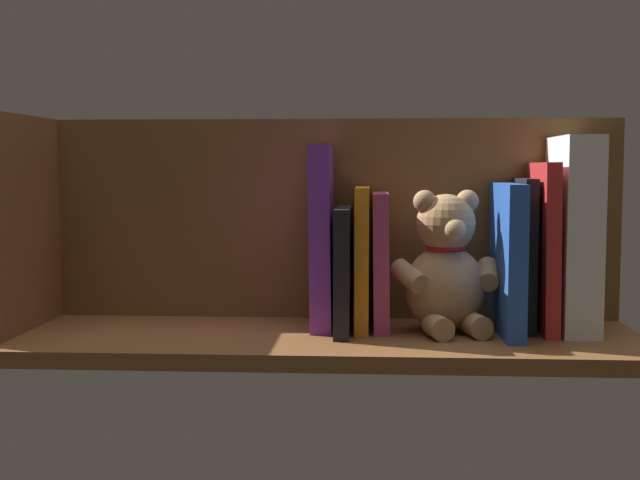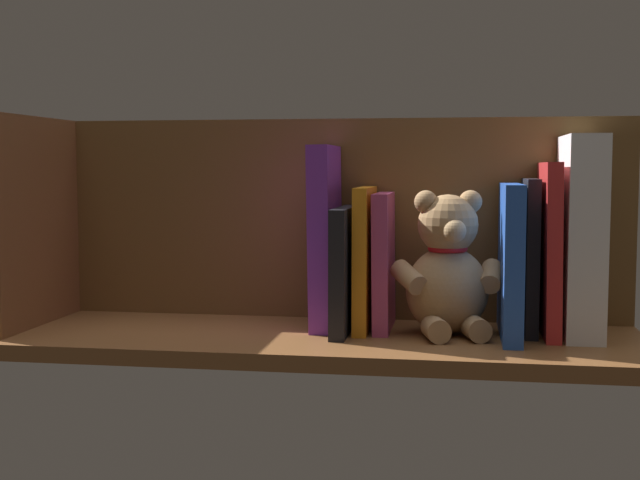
{
  "view_description": "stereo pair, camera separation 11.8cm",
  "coord_description": "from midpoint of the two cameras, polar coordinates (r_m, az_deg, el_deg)",
  "views": [
    {
      "loc": [
        -7.34,
        118.32,
        23.13
      ],
      "look_at": [
        0.0,
        0.0,
        13.09
      ],
      "focal_mm": 47.97,
      "sensor_mm": 36.0,
      "label": 1
    },
    {
      "loc": [
        -19.11,
        117.0,
        23.13
      ],
      "look_at": [
        0.0,
        0.0,
        13.09
      ],
      "focal_mm": 47.97,
      "sensor_mm": 36.0,
      "label": 2
    }
  ],
  "objects": [
    {
      "name": "book_3",
      "position": [
        1.23,
        1.35,
        -1.39
      ],
      "size": [
        2.45,
        13.92,
        19.56
      ],
      "primitive_type": "cube",
      "rotation": [
        0.0,
        0.01,
        0.0
      ],
      "color": "#B23F72",
      "rests_on": "ground_plane"
    },
    {
      "name": "ground_plane",
      "position": [
        1.21,
        -2.82,
        -6.73
      ],
      "size": [
        89.26,
        29.94,
        2.2
      ],
      "primitive_type": "cube",
      "color": "brown"
    },
    {
      "name": "shelf_side_divider",
      "position": [
        1.3,
        -21.81,
        1.04
      ],
      "size": [
        2.4,
        23.94,
        30.55
      ],
      "primitive_type": "cube",
      "color": "brown",
      "rests_on": "ground_plane"
    },
    {
      "name": "book_0",
      "position": [
        1.23,
        12.02,
        -0.47
      ],
      "size": [
        2.34,
        15.3,
        23.9
      ],
      "primitive_type": "cube",
      "rotation": [
        0.0,
        0.01,
        0.0
      ],
      "color": "red",
      "rests_on": "ground_plane"
    },
    {
      "name": "book_5",
      "position": [
        1.22,
        -1.21,
        -1.94
      ],
      "size": [
        2.13,
        17.98,
        17.57
      ],
      "primitive_type": "cube",
      "color": "black",
      "rests_on": "ground_plane"
    },
    {
      "name": "shelf_back_panel",
      "position": [
        1.31,
        -2.24,
        1.41
      ],
      "size": [
        89.26,
        1.5,
        30.55
      ],
      "primitive_type": "cube",
      "color": "brown",
      "rests_on": "ground_plane"
    },
    {
      "name": "teddy_bear",
      "position": [
        1.21,
        5.64,
        -2.0
      ],
      "size": [
        15.75,
        14.76,
        20.04
      ],
      "rotation": [
        0.0,
        0.0,
        0.25
      ],
      "color": "tan",
      "rests_on": "ground_plane"
    },
    {
      "name": "book_2",
      "position": [
        1.21,
        9.66,
        -1.23
      ],
      "size": [
        2.57,
        19.22,
        20.96
      ],
      "primitive_type": "cube",
      "color": "blue",
      "rests_on": "ground_plane"
    },
    {
      "name": "book_4",
      "position": [
        1.23,
        0.08,
        -1.21
      ],
      "size": [
        1.96,
        14.83,
        20.36
      ],
      "primitive_type": "cube",
      "rotation": [
        0.0,
        -0.0,
        0.0
      ],
      "color": "orange",
      "rests_on": "ground_plane"
    },
    {
      "name": "dictionary_thick_white",
      "position": [
        1.24,
        13.95,
        0.36
      ],
      "size": [
        5.07,
        15.39,
        27.53
      ],
      "primitive_type": "cube",
      "color": "white",
      "rests_on": "ground_plane"
    },
    {
      "name": "book_6",
      "position": [
        1.24,
        -2.6,
        0.2
      ],
      "size": [
        3.4,
        13.68,
        26.33
      ],
      "primitive_type": "cube",
      "rotation": [
        0.0,
        0.02,
        0.0
      ],
      "color": "purple",
      "rests_on": "ground_plane"
    },
    {
      "name": "book_1",
      "position": [
        1.24,
        10.79,
        -0.93
      ],
      "size": [
        1.76,
        13.03,
        21.62
      ],
      "primitive_type": "cube",
      "color": "black",
      "rests_on": "ground_plane"
    }
  ]
}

